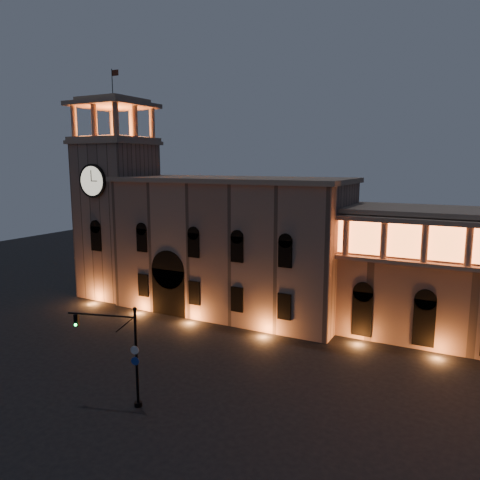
{
  "coord_description": "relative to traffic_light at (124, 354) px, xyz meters",
  "views": [
    {
      "loc": [
        27.02,
        -31.07,
        19.42
      ],
      "look_at": [
        2.35,
        16.0,
        10.64
      ],
      "focal_mm": 35.0,
      "sensor_mm": 36.0,
      "label": 1
    }
  ],
  "objects": [
    {
      "name": "ground",
      "position": [
        -2.46,
        4.1,
        -4.37
      ],
      "size": [
        160.0,
        160.0,
        0.0
      ],
      "primitive_type": "plane",
      "color": "black",
      "rests_on": "ground"
    },
    {
      "name": "government_building",
      "position": [
        -4.54,
        26.03,
        4.4
      ],
      "size": [
        30.8,
        12.8,
        17.6
      ],
      "color": "#8C6C5B",
      "rests_on": "ground"
    },
    {
      "name": "clock_tower",
      "position": [
        -22.96,
        25.08,
        8.13
      ],
      "size": [
        9.8,
        9.8,
        32.4
      ],
      "color": "#8C6C5B",
      "rests_on": "ground"
    },
    {
      "name": "traffic_light",
      "position": [
        0.0,
        0.0,
        0.0
      ],
      "size": [
        5.86,
        2.0,
        8.32
      ],
      "rotation": [
        0.0,
        0.0,
        0.28
      ],
      "color": "black",
      "rests_on": "ground"
    }
  ]
}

